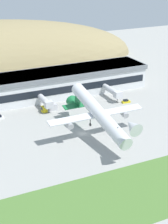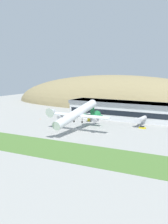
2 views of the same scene
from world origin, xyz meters
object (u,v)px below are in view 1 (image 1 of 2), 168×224
jetway_1 (113,91)px  service_car_1 (126,101)px  cargo_airplane (98,113)px  jetway_0 (46,101)px  fuel_truck (49,108)px  terminal_building (67,80)px

jetway_1 → service_car_1: bearing=-61.9°
cargo_airplane → service_car_1: size_ratio=12.56×
jetway_1 → cargo_airplane: 40.47m
jetway_0 → cargo_airplane: bearing=-76.3°
jetway_0 → jetway_1: bearing=-2.0°
cargo_airplane → service_car_1: 38.75m
service_car_1 → fuel_truck: fuel_truck is taller
jetway_1 → service_car_1: (3.40, -6.35, -3.36)m
cargo_airplane → jetway_0: bearing=103.7°
jetway_1 → cargo_airplane: cargo_airplane is taller
cargo_airplane → service_car_1: bearing=42.4°
jetway_0 → cargo_airplane: cargo_airplane is taller
jetway_0 → service_car_1: (35.88, -7.51, -3.36)m
cargo_airplane → fuel_truck: cargo_airplane is taller
jetway_1 → service_car_1: size_ratio=3.60×
cargo_airplane → terminal_building: bearing=79.7°
terminal_building → jetway_1: (15.58, -16.81, -2.70)m
terminal_building → fuel_truck: (-15.87, -17.18, -5.32)m
cargo_airplane → fuel_truck: bearing=102.6°
terminal_building → cargo_airplane: 49.45m
fuel_truck → terminal_building: bearing=47.3°
fuel_truck → jetway_0: bearing=124.1°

